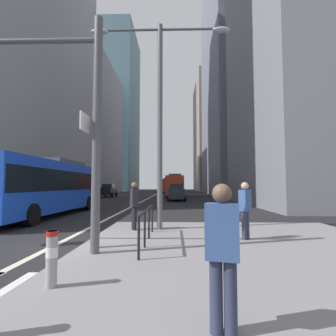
{
  "coord_description": "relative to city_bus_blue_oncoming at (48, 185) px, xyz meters",
  "views": [
    {
      "loc": [
        3.62,
        -7.88,
        1.82
      ],
      "look_at": [
        2.78,
        23.38,
        3.83
      ],
      "focal_mm": 28.05,
      "sensor_mm": 36.0,
      "label": 1
    }
  ],
  "objects": [
    {
      "name": "office_tower_left_mid",
      "position": [
        -12.14,
        42.03,
        12.22
      ],
      "size": [
        11.53,
        21.44,
        28.1
      ],
      "primitive_type": "cube",
      "color": "gray",
      "rests_on": "ground"
    },
    {
      "name": "bollard_left",
      "position": [
        5.44,
        -10.84,
        -1.18
      ],
      "size": [
        0.2,
        0.2,
        0.91
      ],
      "color": "#99999E",
      "rests_on": "median_island"
    },
    {
      "name": "pedestrian_walking",
      "position": [
        5.95,
        -5.34,
        -0.69
      ],
      "size": [
        0.38,
        0.45,
        1.78
      ],
      "color": "black",
      "rests_on": "median_island"
    },
    {
      "name": "city_bus_blue_oncoming",
      "position": [
        0.0,
        0.0,
        0.0
      ],
      "size": [
        2.77,
        11.48,
        3.4
      ],
      "color": "blue",
      "rests_on": "ground"
    },
    {
      "name": "office_tower_right_far",
      "position": [
        20.86,
        64.59,
        14.99
      ],
      "size": [
        13.94,
        23.33,
        33.65
      ],
      "primitive_type": "cube",
      "color": "gray",
      "rests_on": "ground"
    },
    {
      "name": "office_tower_left_near",
      "position": [
        -12.14,
        13.03,
        20.83
      ],
      "size": [
        13.39,
        25.65,
        45.33
      ],
      "primitive_type": "cube",
      "color": "#9E9EA3",
      "rests_on": "ground"
    },
    {
      "name": "median_island",
      "position": [
        9.36,
        -8.31,
        -1.76
      ],
      "size": [
        9.0,
        10.0,
        0.15
      ],
      "primitive_type": "cube",
      "color": "gray",
      "rests_on": "ground"
    },
    {
      "name": "pedestrian_railing",
      "position": [
        6.66,
        -7.51,
        -0.98
      ],
      "size": [
        0.06,
        3.54,
        0.98
      ],
      "color": "black",
      "rests_on": "median_island"
    },
    {
      "name": "car_oncoming_mid",
      "position": [
        -2.65,
        24.48,
        -0.85
      ],
      "size": [
        2.12,
        4.53,
        1.94
      ],
      "color": "black",
      "rests_on": "ground"
    },
    {
      "name": "city_bus_red_receding",
      "position": [
        7.55,
        25.52,
        0.0
      ],
      "size": [
        2.88,
        11.53,
        3.4
      ],
      "color": "red",
      "rests_on": "ground"
    },
    {
      "name": "city_bus_red_distant",
      "position": [
        6.02,
        46.25,
        0.0
      ],
      "size": [
        2.95,
        11.83,
        3.4
      ],
      "color": "red",
      "rests_on": "ground"
    },
    {
      "name": "traffic_signal_gantry",
      "position": [
        3.06,
        -8.72,
        2.33
      ],
      "size": [
        7.19,
        0.65,
        6.0
      ],
      "color": "#515156",
      "rests_on": "median_island"
    },
    {
      "name": "pedestrian_waiting",
      "position": [
        9.65,
        -6.96,
        -0.71
      ],
      "size": [
        0.44,
        0.44,
        1.76
      ],
      "color": "#2D334C",
      "rests_on": "median_island"
    },
    {
      "name": "pedestrian_far",
      "position": [
        8.02,
        -12.13,
        -0.75
      ],
      "size": [
        0.43,
        0.32,
        1.69
      ],
      "color": "#2D334C",
      "rests_on": "median_island"
    },
    {
      "name": "street_lamp_post",
      "position": [
        6.89,
        -5.21,
        3.45
      ],
      "size": [
        5.5,
        0.32,
        8.0
      ],
      "color": "#56565B",
      "rests_on": "median_island"
    },
    {
      "name": "car_receding_near",
      "position": [
        7.63,
        15.14,
        -0.85
      ],
      "size": [
        2.06,
        4.29,
        1.94
      ],
      "color": "#232838",
      "rests_on": "ground"
    },
    {
      "name": "lane_centre_line",
      "position": [
        3.86,
        22.69,
        -1.83
      ],
      "size": [
        0.2,
        80.0,
        0.01
      ],
      "primitive_type": "cube",
      "color": "beige",
      "rests_on": "ground"
    },
    {
      "name": "ground_plane",
      "position": [
        3.86,
        12.69,
        -1.84
      ],
      "size": [
        160.0,
        160.0,
        0.0
      ],
      "primitive_type": "plane",
      "color": "black"
    },
    {
      "name": "office_tower_left_far",
      "position": [
        -12.14,
        67.18,
        23.56
      ],
      "size": [
        13.81,
        21.2,
        50.8
      ],
      "primitive_type": "cube",
      "color": "slate",
      "rests_on": "ground"
    },
    {
      "name": "office_tower_right_mid",
      "position": [
        20.86,
        35.0,
        20.67
      ],
      "size": [
        13.8,
        24.98,
        45.01
      ],
      "primitive_type": "cube",
      "color": "slate",
      "rests_on": "ground"
    },
    {
      "name": "bollard_right",
      "position": [
        5.36,
        -8.12,
        -1.17
      ],
      "size": [
        0.2,
        0.2,
        0.92
      ],
      "color": "#99999E",
      "rests_on": "median_island"
    }
  ]
}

